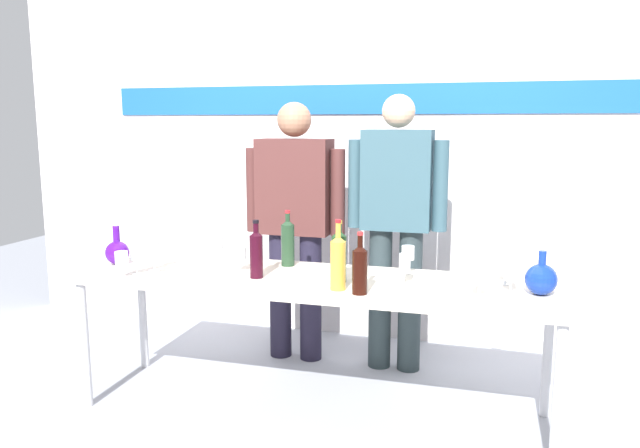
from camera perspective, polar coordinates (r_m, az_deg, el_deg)
ground_plane at (r=3.41m, az=-0.73°, el=-17.02°), size 10.00×10.00×0.00m
back_wall at (r=4.28m, az=4.19°, el=9.18°), size 5.36×0.11×3.00m
display_table at (r=3.16m, az=-0.75°, el=-5.97°), size 2.49×0.66×0.73m
decanter_blue_left at (r=3.61m, az=-18.43°, el=-2.47°), size 0.13×0.13×0.22m
decanter_blue_right at (r=3.00m, az=19.98°, el=-4.85°), size 0.15×0.15×0.21m
presenter_left at (r=3.86m, az=-2.36°, el=0.97°), size 0.65×0.22×1.65m
presenter_right at (r=3.71m, az=7.17°, el=0.75°), size 0.60×0.22×1.68m
wine_bottle_0 at (r=3.13m, az=-5.98°, el=-2.66°), size 0.07×0.07×0.30m
wine_bottle_1 at (r=3.04m, az=1.79°, el=-2.88°), size 0.07×0.07×0.31m
wine_bottle_2 at (r=3.38m, az=-3.03°, el=-1.64°), size 0.07×0.07×0.31m
wine_bottle_3 at (r=2.83m, az=3.75°, el=-4.11°), size 0.07×0.07×0.29m
wine_bottle_4 at (r=2.89m, az=1.70°, el=-3.48°), size 0.07×0.07×0.34m
wine_glass_left_0 at (r=3.28m, az=-7.52°, el=-2.78°), size 0.07×0.07×0.13m
wine_glass_left_1 at (r=3.28m, az=-18.07°, el=-3.14°), size 0.07×0.07×0.14m
wine_glass_left_2 at (r=3.32m, az=-16.80°, el=-2.58°), size 0.06×0.06×0.16m
wine_glass_left_3 at (r=3.39m, az=-15.31°, el=-2.34°), size 0.07×0.07×0.16m
wine_glass_left_4 at (r=3.59m, az=-9.54°, el=-1.80°), size 0.06×0.06×0.13m
wine_glass_left_5 at (r=3.30m, az=-15.20°, el=-2.88°), size 0.06×0.06×0.14m
wine_glass_right_0 at (r=3.13m, az=17.02°, el=-3.35°), size 0.07×0.07×0.16m
wine_glass_right_1 at (r=3.03m, az=7.94°, el=-3.57°), size 0.06×0.06×0.15m
wine_glass_right_2 at (r=3.25m, az=8.22°, el=-2.75°), size 0.07×0.07×0.15m
wine_glass_right_3 at (r=2.87m, az=14.69°, el=-4.51°), size 0.07×0.07×0.16m
wine_glass_right_4 at (r=2.99m, az=17.44°, el=-4.23°), size 0.07×0.07×0.15m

